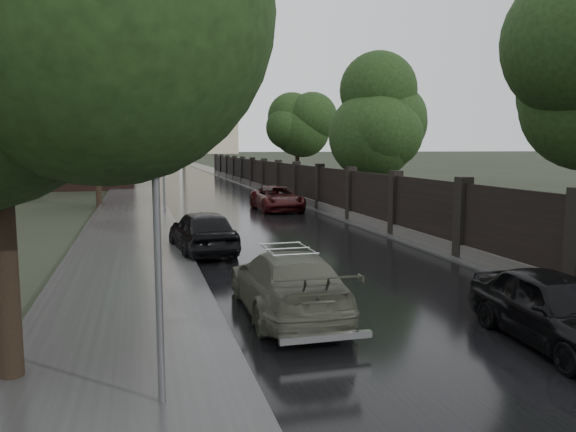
% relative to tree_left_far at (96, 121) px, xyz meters
% --- Properties ---
extents(ground, '(800.00, 800.00, 0.00)m').
position_rel_tree_left_far_xyz_m(ground, '(8.00, -30.00, -5.24)').
color(ground, black).
rests_on(ground, ground).
extents(road, '(8.00, 420.00, 0.02)m').
position_rel_tree_left_far_xyz_m(road, '(8.00, 160.00, -5.23)').
color(road, black).
rests_on(road, ground).
extents(sidewalk_left, '(4.00, 420.00, 0.16)m').
position_rel_tree_left_far_xyz_m(sidewalk_left, '(2.00, 160.00, -5.16)').
color(sidewalk_left, '#2D2D2D').
rests_on(sidewalk_left, ground).
extents(verge_right, '(3.00, 420.00, 0.08)m').
position_rel_tree_left_far_xyz_m(verge_right, '(13.50, 160.00, -5.20)').
color(verge_right, '#2D2D2D').
rests_on(verge_right, ground).
extents(fence_right, '(0.45, 75.72, 2.70)m').
position_rel_tree_left_far_xyz_m(fence_right, '(12.60, 2.01, -4.23)').
color(fence_right, '#383533').
rests_on(fence_right, ground).
extents(tree_left_far, '(4.25, 4.25, 7.39)m').
position_rel_tree_left_far_xyz_m(tree_left_far, '(0.00, 0.00, 0.00)').
color(tree_left_far, black).
rests_on(tree_left_far, ground).
extents(tree_right_b, '(4.08, 4.08, 7.01)m').
position_rel_tree_left_far_xyz_m(tree_right_b, '(15.50, -8.00, -0.29)').
color(tree_right_b, black).
rests_on(tree_right_b, ground).
extents(tree_right_c, '(4.08, 4.08, 7.01)m').
position_rel_tree_left_far_xyz_m(tree_right_c, '(15.50, 10.00, -0.29)').
color(tree_right_c, black).
rests_on(tree_right_c, ground).
extents(lamp_post, '(0.25, 0.12, 5.11)m').
position_rel_tree_left_far_xyz_m(lamp_post, '(2.60, -28.50, -2.57)').
color(lamp_post, '#59595E').
rests_on(lamp_post, ground).
extents(traffic_light, '(0.16, 0.32, 4.00)m').
position_rel_tree_left_far_xyz_m(traffic_light, '(3.70, -5.01, -2.84)').
color(traffic_light, '#59595E').
rests_on(traffic_light, ground).
extents(stalinist_tower, '(92.00, 30.00, 159.00)m').
position_rel_tree_left_far_xyz_m(stalinist_tower, '(8.00, 270.00, 33.14)').
color(stalinist_tower, tan).
rests_on(stalinist_tower, ground).
extents(volga_sedan, '(2.06, 4.91, 1.41)m').
position_rel_tree_left_far_xyz_m(volga_sedan, '(5.47, -24.46, -4.53)').
color(volga_sedan, '#4A4C3D').
rests_on(volga_sedan, ground).
extents(hatchback_left, '(2.25, 4.67, 1.54)m').
position_rel_tree_left_far_xyz_m(hatchback_left, '(4.46, -16.82, -4.47)').
color(hatchback_left, black).
rests_on(hatchback_left, ground).
extents(car_right_near, '(1.95, 4.20, 1.39)m').
position_rel_tree_left_far_xyz_m(car_right_near, '(9.76, -27.67, -4.55)').
color(car_right_near, black).
rests_on(car_right_near, ground).
extents(car_right_far, '(2.41, 5.13, 1.42)m').
position_rel_tree_left_far_xyz_m(car_right_far, '(10.09, -4.79, -4.53)').
color(car_right_far, '#330B0C').
rests_on(car_right_far, ground).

